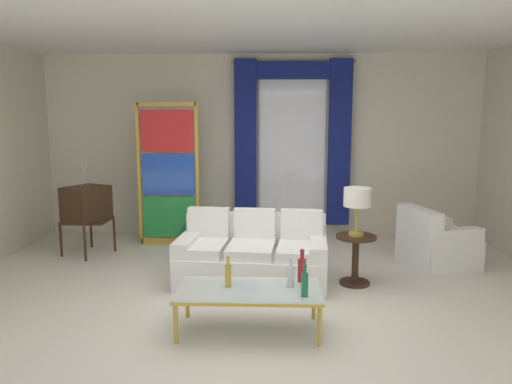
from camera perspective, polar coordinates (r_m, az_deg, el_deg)
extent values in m
plane|color=silver|center=(5.34, -0.18, -12.73)|extent=(16.00, 16.00, 0.00)
cube|color=beige|center=(8.04, 0.64, 5.58)|extent=(8.00, 0.12, 3.00)
cube|color=white|center=(5.86, 0.12, 19.24)|extent=(8.00, 7.60, 0.04)
cube|color=white|center=(7.96, 4.35, 5.88)|extent=(1.10, 0.02, 2.50)
cylinder|color=gold|center=(7.92, 4.49, 15.36)|extent=(2.00, 0.04, 0.04)
cube|color=navy|center=(7.87, -1.26, 5.87)|extent=(0.36, 0.12, 2.70)
cube|color=navy|center=(7.93, 9.98, 5.76)|extent=(0.36, 0.12, 2.70)
cube|color=navy|center=(7.88, 4.49, 14.36)|extent=(1.80, 0.10, 0.28)
cube|color=white|center=(5.76, -0.48, -9.08)|extent=(1.81, 1.04, 0.38)
cube|color=white|center=(6.06, -0.04, -6.20)|extent=(1.75, 0.35, 0.78)
cube|color=white|center=(5.70, 7.41, -8.43)|extent=(0.27, 0.87, 0.56)
cube|color=white|center=(5.88, -8.11, -7.87)|extent=(0.27, 0.87, 0.56)
cube|color=white|center=(5.60, 5.39, -6.98)|extent=(0.59, 0.78, 0.12)
cube|color=white|center=(5.86, 5.50, -4.05)|extent=(0.52, 0.18, 0.40)
cube|color=white|center=(5.64, -0.55, -6.82)|extent=(0.59, 0.78, 0.12)
cube|color=white|center=(5.90, -0.15, -3.92)|extent=(0.52, 0.18, 0.40)
cube|color=white|center=(5.75, -6.33, -6.59)|extent=(0.59, 0.78, 0.12)
cube|color=white|center=(5.99, -5.68, -3.75)|extent=(0.52, 0.18, 0.40)
cube|color=silver|center=(4.48, -0.88, -11.62)|extent=(1.34, 0.64, 0.02)
cube|color=gold|center=(4.77, -0.69, -10.58)|extent=(1.34, 0.04, 0.03)
cube|color=gold|center=(4.21, -1.09, -13.32)|extent=(1.34, 0.04, 0.03)
cube|color=gold|center=(4.56, -9.19, -11.62)|extent=(0.04, 0.64, 0.03)
cube|color=gold|center=(4.50, 7.56, -11.87)|extent=(0.04, 0.64, 0.03)
cylinder|color=gold|center=(4.89, -8.25, -12.57)|extent=(0.04, 0.04, 0.38)
cylinder|color=gold|center=(4.83, 6.95, -12.79)|extent=(0.04, 0.04, 0.38)
cylinder|color=gold|center=(4.38, -9.60, -15.24)|extent=(0.04, 0.04, 0.38)
cylinder|color=gold|center=(4.32, 7.60, -15.55)|extent=(0.04, 0.04, 0.38)
cylinder|color=#196B3D|center=(4.28, 5.86, -11.03)|extent=(0.06, 0.06, 0.21)
cylinder|color=#196B3D|center=(4.24, 5.89, -9.33)|extent=(0.03, 0.03, 0.06)
sphere|color=#196B3D|center=(4.23, 5.90, -8.75)|extent=(0.04, 0.04, 0.04)
cylinder|color=gold|center=(4.50, -3.36, -10.02)|extent=(0.06, 0.06, 0.20)
cylinder|color=gold|center=(4.46, -3.38, -8.41)|extent=(0.03, 0.03, 0.06)
sphere|color=gold|center=(4.45, -3.38, -7.85)|extent=(0.04, 0.04, 0.04)
cylinder|color=maroon|center=(4.64, 5.52, -9.35)|extent=(0.08, 0.08, 0.22)
cylinder|color=maroon|center=(4.60, 5.55, -7.68)|extent=(0.04, 0.04, 0.06)
sphere|color=maroon|center=(4.58, 5.56, -7.08)|extent=(0.05, 0.05, 0.05)
cylinder|color=silver|center=(4.51, 4.18, -10.05)|extent=(0.07, 0.07, 0.20)
cylinder|color=silver|center=(4.47, 4.20, -8.51)|extent=(0.03, 0.03, 0.06)
sphere|color=silver|center=(4.46, 4.21, -7.92)|extent=(0.04, 0.04, 0.04)
cube|color=#382314|center=(7.30, -19.59, -3.22)|extent=(0.62, 0.54, 0.03)
cylinder|color=#382314|center=(7.36, -22.37, -5.29)|extent=(0.04, 0.04, 0.50)
cylinder|color=#382314|center=(7.71, -19.17, -4.47)|extent=(0.04, 0.04, 0.50)
cylinder|color=#382314|center=(7.00, -19.83, -5.84)|extent=(0.04, 0.04, 0.50)
cylinder|color=#382314|center=(7.38, -16.61, -4.95)|extent=(0.04, 0.04, 0.50)
cube|color=#382314|center=(7.25, -19.69, -1.25)|extent=(0.68, 0.71, 0.48)
cube|color=black|center=(7.42, -20.93, -0.93)|extent=(0.18, 0.36, 0.30)
cylinder|color=gold|center=(7.41, -21.32, -2.46)|extent=(0.03, 0.04, 0.04)
cylinder|color=gold|center=(7.51, -20.40, -2.26)|extent=(0.03, 0.04, 0.04)
cylinder|color=silver|center=(7.20, -19.87, 2.05)|extent=(0.06, 0.12, 0.34)
cylinder|color=silver|center=(7.20, -19.87, 2.05)|extent=(0.06, 0.12, 0.34)
cube|color=white|center=(6.87, 21.06, -6.62)|extent=(0.98, 0.98, 0.40)
cube|color=white|center=(6.81, 21.17, -4.59)|extent=(0.85, 0.85, 0.10)
cube|color=white|center=(6.65, 18.86, -5.23)|extent=(0.40, 0.82, 0.80)
cube|color=white|center=(7.10, 19.65, -5.29)|extent=(0.76, 0.37, 0.58)
cube|color=white|center=(6.60, 22.67, -6.55)|extent=(0.76, 0.37, 0.58)
cube|color=gold|center=(7.54, -13.81, 2.04)|extent=(0.05, 0.05, 2.20)
cube|color=gold|center=(7.34, -7.04, 2.05)|extent=(0.05, 0.05, 2.20)
cube|color=gold|center=(7.38, -10.71, 10.33)|extent=(0.90, 0.05, 0.06)
cube|color=gold|center=(7.62, -10.24, -5.81)|extent=(0.90, 0.05, 0.10)
cube|color=#238E3D|center=(7.53, -10.33, -2.99)|extent=(0.82, 0.02, 0.64)
cube|color=#1E47B7|center=(7.43, -10.47, 2.05)|extent=(0.82, 0.02, 0.64)
cube|color=red|center=(7.38, -10.62, 7.19)|extent=(0.82, 0.02, 0.64)
cylinder|color=beige|center=(7.35, -7.42, -6.46)|extent=(0.16, 0.16, 0.06)
ellipsoid|color=#175B98|center=(7.32, -7.43, -5.63)|extent=(0.18, 0.32, 0.20)
sphere|color=#175B98|center=(7.43, -7.28, -4.53)|extent=(0.09, 0.09, 0.09)
cone|color=gold|center=(7.49, -7.20, -4.43)|extent=(0.02, 0.04, 0.02)
cone|color=#236644|center=(7.13, -7.69, -5.21)|extent=(0.44, 0.40, 0.50)
cylinder|color=#382314|center=(5.75, 11.91, -5.27)|extent=(0.48, 0.48, 0.03)
cylinder|color=#382314|center=(5.83, 11.82, -8.04)|extent=(0.08, 0.08, 0.55)
cylinder|color=#382314|center=(5.91, 11.73, -10.59)|extent=(0.36, 0.36, 0.03)
cylinder|color=#B29338|center=(5.74, 11.92, -4.93)|extent=(0.18, 0.18, 0.04)
cylinder|color=#B29338|center=(5.70, 11.99, -2.98)|extent=(0.03, 0.03, 0.36)
cylinder|color=white|center=(5.65, 12.07, -0.60)|extent=(0.32, 0.32, 0.22)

